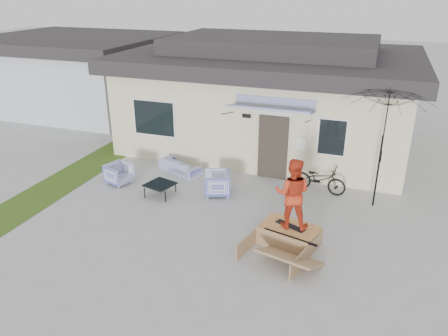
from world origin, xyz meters
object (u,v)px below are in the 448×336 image
(armchair_left, at_px, (119,173))
(skater, at_px, (292,192))
(patio_umbrella, at_px, (381,148))
(armchair_right, at_px, (217,182))
(skate_ramp, at_px, (289,235))
(skateboard, at_px, (290,225))
(coffee_table, at_px, (160,189))
(loveseat, at_px, (180,164))
(bicycle, at_px, (320,176))

(armchair_left, relative_size, skater, 0.42)
(patio_umbrella, bearing_deg, armchair_left, -171.51)
(armchair_right, relative_size, patio_umbrella, 0.28)
(patio_umbrella, bearing_deg, skate_ramp, -123.99)
(armchair_right, height_order, patio_umbrella, patio_umbrella)
(armchair_left, xyz_separation_m, armchair_right, (3.19, 0.32, 0.03))
(patio_umbrella, bearing_deg, skateboard, -124.26)
(armchair_left, bearing_deg, coffee_table, -84.69)
(armchair_left, relative_size, skate_ramp, 0.41)
(coffee_table, bearing_deg, armchair_right, 22.26)
(loveseat, bearing_deg, armchair_right, 169.36)
(armchair_right, xyz_separation_m, skateboard, (2.60, -1.90, 0.08))
(skater, bearing_deg, armchair_right, -41.48)
(skateboard, height_order, skater, skater)
(armchair_right, distance_m, coffee_table, 1.72)
(armchair_right, relative_size, coffee_table, 1.04)
(armchair_right, bearing_deg, skate_ramp, 34.17)
(bicycle, relative_size, patio_umbrella, 0.59)
(coffee_table, height_order, patio_umbrella, patio_umbrella)
(armchair_left, distance_m, skate_ramp, 6.00)
(coffee_table, height_order, skateboard, skateboard)
(patio_umbrella, distance_m, skater, 3.32)
(bicycle, height_order, patio_umbrella, patio_umbrella)
(patio_umbrella, bearing_deg, skater, -124.26)
(patio_umbrella, bearing_deg, armchair_right, -169.52)
(bicycle, bearing_deg, coffee_table, 120.90)
(armchair_left, relative_size, bicycle, 0.45)
(loveseat, xyz_separation_m, skater, (4.36, -3.06, 1.06))
(patio_umbrella, height_order, skate_ramp, patio_umbrella)
(bicycle, bearing_deg, skater, -176.35)
(bicycle, distance_m, skate_ramp, 3.17)
(bicycle, xyz_separation_m, patio_umbrella, (1.60, -0.38, 1.23))
(armchair_right, distance_m, skater, 3.36)
(skate_ramp, xyz_separation_m, skater, (0.01, 0.04, 1.14))
(loveseat, xyz_separation_m, bicycle, (4.61, 0.04, 0.22))
(skate_ramp, distance_m, skater, 1.14)
(loveseat, bearing_deg, skate_ramp, 167.19)
(armchair_right, bearing_deg, bicycle, 93.92)
(armchair_left, height_order, skater, skater)
(bicycle, height_order, skateboard, bicycle)
(skate_ramp, height_order, skater, skater)
(skateboard, bearing_deg, loveseat, 168.69)
(armchair_left, height_order, skate_ramp, armchair_left)
(bicycle, relative_size, skateboard, 2.08)
(armchair_left, distance_m, coffee_table, 1.65)
(patio_umbrella, xyz_separation_m, skater, (-1.85, -2.72, -0.38))
(armchair_left, bearing_deg, skate_ramp, -88.84)
(skate_ramp, bearing_deg, armchair_right, 156.94)
(loveseat, relative_size, coffee_table, 2.03)
(coffee_table, distance_m, skater, 4.52)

